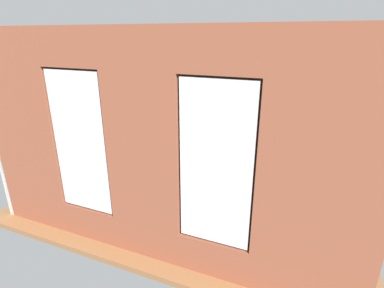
{
  "coord_description": "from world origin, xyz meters",
  "views": [
    {
      "loc": [
        -2.16,
        5.82,
        3.31
      ],
      "look_at": [
        0.12,
        0.4,
        1.15
      ],
      "focal_mm": 28.0,
      "sensor_mm": 36.0,
      "label": 1
    }
  ],
  "objects_px": {
    "tv_flatscreen": "(101,133)",
    "potted_plant_beside_window_right": "(67,172)",
    "remote_silver": "(208,164)",
    "potted_plant_near_tv": "(93,164)",
    "media_console": "(104,158)",
    "papasan_chair": "(211,141)",
    "coffee_table": "(189,166)",
    "couch_by_window": "(164,214)",
    "candle_jar": "(189,161)",
    "potted_plant_between_couches": "(250,193)",
    "cup_ceramic": "(183,159)",
    "potted_plant_corner_near_left": "(325,152)",
    "potted_plant_by_left_couch": "(298,170)",
    "couch_left": "(314,206)",
    "potted_plant_foreground_right": "(151,125)",
    "table_plant_small": "(192,161)",
    "potted_plant_corner_far_left": "(326,238)",
    "remote_black": "(170,162)"
  },
  "relations": [
    {
      "from": "remote_silver",
      "to": "remote_black",
      "type": "relative_size",
      "value": 1.0
    },
    {
      "from": "potted_plant_between_couches",
      "to": "coffee_table",
      "type": "bearing_deg",
      "value": -46.08
    },
    {
      "from": "coffee_table",
      "to": "potted_plant_by_left_couch",
      "type": "height_order",
      "value": "potted_plant_by_left_couch"
    },
    {
      "from": "tv_flatscreen",
      "to": "potted_plant_near_tv",
      "type": "relative_size",
      "value": 1.04
    },
    {
      "from": "cup_ceramic",
      "to": "potted_plant_corner_near_left",
      "type": "bearing_deg",
      "value": -152.04
    },
    {
      "from": "couch_left",
      "to": "papasan_chair",
      "type": "height_order",
      "value": "couch_left"
    },
    {
      "from": "couch_by_window",
      "to": "potted_plant_near_tv",
      "type": "relative_size",
      "value": 1.77
    },
    {
      "from": "papasan_chair",
      "to": "potted_plant_by_left_couch",
      "type": "relative_size",
      "value": 1.79
    },
    {
      "from": "table_plant_small",
      "to": "couch_left",
      "type": "bearing_deg",
      "value": 168.8
    },
    {
      "from": "media_console",
      "to": "papasan_chair",
      "type": "relative_size",
      "value": 1.09
    },
    {
      "from": "table_plant_small",
      "to": "tv_flatscreen",
      "type": "relative_size",
      "value": 0.2
    },
    {
      "from": "coffee_table",
      "to": "couch_by_window",
      "type": "bearing_deg",
      "value": 100.26
    },
    {
      "from": "potted_plant_between_couches",
      "to": "potted_plant_foreground_right",
      "type": "xyz_separation_m",
      "value": [
        3.84,
        -3.58,
        -0.33
      ]
    },
    {
      "from": "tv_flatscreen",
      "to": "potted_plant_between_couches",
      "type": "bearing_deg",
      "value": 158.06
    },
    {
      "from": "tv_flatscreen",
      "to": "potted_plant_foreground_right",
      "type": "height_order",
      "value": "tv_flatscreen"
    },
    {
      "from": "tv_flatscreen",
      "to": "potted_plant_beside_window_right",
      "type": "bearing_deg",
      "value": 108.29
    },
    {
      "from": "coffee_table",
      "to": "potted_plant_between_couches",
      "type": "xyz_separation_m",
      "value": [
        -1.82,
        1.88,
        0.64
      ]
    },
    {
      "from": "potted_plant_corner_far_left",
      "to": "remote_black",
      "type": "bearing_deg",
      "value": -29.75
    },
    {
      "from": "remote_silver",
      "to": "potted_plant_near_tv",
      "type": "xyz_separation_m",
      "value": [
        2.21,
        1.36,
        0.17
      ]
    },
    {
      "from": "table_plant_small",
      "to": "potted_plant_near_tv",
      "type": "height_order",
      "value": "potted_plant_near_tv"
    },
    {
      "from": "tv_flatscreen",
      "to": "potted_plant_corner_far_left",
      "type": "bearing_deg",
      "value": 160.74
    },
    {
      "from": "cup_ceramic",
      "to": "media_console",
      "type": "height_order",
      "value": "media_console"
    },
    {
      "from": "papasan_chair",
      "to": "potted_plant_between_couches",
      "type": "height_order",
      "value": "potted_plant_between_couches"
    },
    {
      "from": "remote_silver",
      "to": "potted_plant_between_couches",
      "type": "distance_m",
      "value": 2.51
    },
    {
      "from": "potted_plant_near_tv",
      "to": "potted_plant_between_couches",
      "type": "relative_size",
      "value": 0.72
    },
    {
      "from": "table_plant_small",
      "to": "papasan_chair",
      "type": "xyz_separation_m",
      "value": [
        0.18,
        -1.85,
        -0.14
      ]
    },
    {
      "from": "couch_left",
      "to": "potted_plant_near_tv",
      "type": "bearing_deg",
      "value": -81.74
    },
    {
      "from": "cup_ceramic",
      "to": "table_plant_small",
      "type": "height_order",
      "value": "table_plant_small"
    },
    {
      "from": "potted_plant_foreground_right",
      "to": "potted_plant_corner_far_left",
      "type": "bearing_deg",
      "value": 142.91
    },
    {
      "from": "media_console",
      "to": "potted_plant_near_tv",
      "type": "xyz_separation_m",
      "value": [
        -0.55,
        1.02,
        0.34
      ]
    },
    {
      "from": "table_plant_small",
      "to": "remote_black",
      "type": "height_order",
      "value": "table_plant_small"
    },
    {
      "from": "media_console",
      "to": "tv_flatscreen",
      "type": "xyz_separation_m",
      "value": [
        0.0,
        -0.0,
        0.69
      ]
    },
    {
      "from": "papasan_chair",
      "to": "potted_plant_by_left_couch",
      "type": "bearing_deg",
      "value": 158.79
    },
    {
      "from": "cup_ceramic",
      "to": "table_plant_small",
      "type": "bearing_deg",
      "value": 147.76
    },
    {
      "from": "coffee_table",
      "to": "candle_jar",
      "type": "height_order",
      "value": "candle_jar"
    },
    {
      "from": "potted_plant_by_left_couch",
      "to": "cup_ceramic",
      "type": "bearing_deg",
      "value": 15.31
    },
    {
      "from": "potted_plant_between_couches",
      "to": "potted_plant_beside_window_right",
      "type": "xyz_separation_m",
      "value": [
        3.55,
        0.14,
        -0.23
      ]
    },
    {
      "from": "cup_ceramic",
      "to": "potted_plant_between_couches",
      "type": "height_order",
      "value": "potted_plant_between_couches"
    },
    {
      "from": "potted_plant_near_tv",
      "to": "potted_plant_foreground_right",
      "type": "height_order",
      "value": "potted_plant_near_tv"
    },
    {
      "from": "couch_left",
      "to": "potted_plant_foreground_right",
      "type": "height_order",
      "value": "potted_plant_foreground_right"
    },
    {
      "from": "table_plant_small",
      "to": "remote_black",
      "type": "relative_size",
      "value": 1.4
    },
    {
      "from": "table_plant_small",
      "to": "tv_flatscreen",
      "type": "xyz_separation_m",
      "value": [
        2.45,
        0.11,
        0.4
      ]
    },
    {
      "from": "cup_ceramic",
      "to": "couch_by_window",
      "type": "bearing_deg",
      "value": 105.07
    },
    {
      "from": "remote_silver",
      "to": "tv_flatscreen",
      "type": "xyz_separation_m",
      "value": [
        2.76,
        0.34,
        0.52
      ]
    },
    {
      "from": "remote_black",
      "to": "potted_plant_beside_window_right",
      "type": "xyz_separation_m",
      "value": [
        1.26,
        1.92,
        0.35
      ]
    },
    {
      "from": "table_plant_small",
      "to": "papasan_chair",
      "type": "relative_size",
      "value": 0.23
    },
    {
      "from": "candle_jar",
      "to": "potted_plant_foreground_right",
      "type": "height_order",
      "value": "potted_plant_foreground_right"
    },
    {
      "from": "couch_left",
      "to": "potted_plant_by_left_couch",
      "type": "bearing_deg",
      "value": -163.65
    },
    {
      "from": "cup_ceramic",
      "to": "table_plant_small",
      "type": "xyz_separation_m",
      "value": [
        -0.31,
        0.2,
        0.08
      ]
    },
    {
      "from": "potted_plant_corner_far_left",
      "to": "potted_plant_by_left_couch",
      "type": "relative_size",
      "value": 2.4
    }
  ]
}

